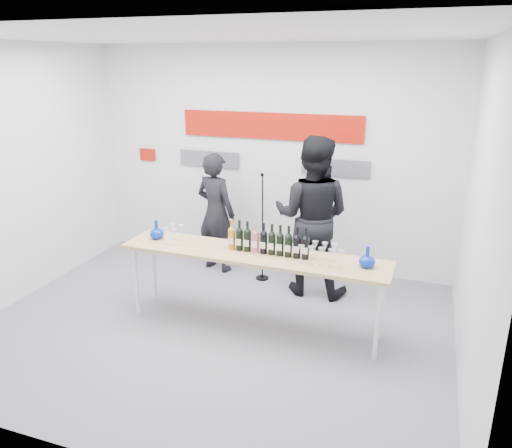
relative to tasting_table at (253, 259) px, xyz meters
name	(u,v)px	position (x,y,z in m)	size (l,w,h in m)	color
ground	(213,327)	(-0.40, -0.18, -0.80)	(5.00, 5.00, 0.00)	slate
back_wall	(270,159)	(-0.40, 1.82, 0.70)	(5.00, 0.04, 3.00)	silver
signage	(266,137)	(-0.46, 1.79, 1.01)	(3.38, 0.02, 0.79)	#AC1407
tasting_table	(253,259)	(0.00, 0.00, 0.00)	(2.88, 0.61, 0.86)	#D3B771
wine_bottles	(268,239)	(0.15, 0.03, 0.23)	(0.89, 0.09, 0.33)	#BF7F19
decanter_left	(157,229)	(-1.18, 0.06, 0.17)	(0.16, 0.16, 0.21)	#0827A0
decanter_right	(367,257)	(1.18, 0.02, 0.17)	(0.16, 0.16, 0.21)	#0827A0
glasses_left	(174,234)	(-0.93, 0.01, 0.16)	(0.17, 0.23, 0.18)	silver
glasses_right	(320,254)	(0.72, -0.02, 0.16)	(0.46, 0.23, 0.18)	silver
presenter_left	(216,213)	(-1.01, 1.33, 0.02)	(0.60, 0.39, 1.64)	black
presenter_right	(312,217)	(0.37, 1.07, 0.18)	(0.95, 0.74, 1.96)	black
mic_stand	(262,248)	(-0.30, 1.20, -0.36)	(0.17, 0.17, 1.45)	black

